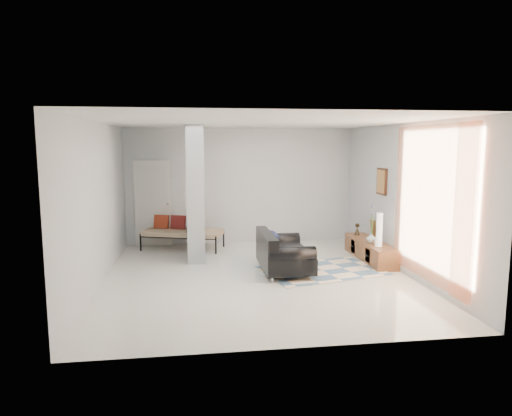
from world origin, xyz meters
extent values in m
plane|color=silver|center=(0.00, 0.00, 0.00)|extent=(6.00, 6.00, 0.00)
plane|color=white|center=(0.00, 0.00, 2.80)|extent=(6.00, 6.00, 0.00)
plane|color=silver|center=(0.00, 3.00, 1.40)|extent=(6.00, 0.00, 6.00)
plane|color=silver|center=(0.00, -3.00, 1.40)|extent=(6.00, 0.00, 6.00)
plane|color=silver|center=(-2.75, 0.00, 1.40)|extent=(0.00, 6.00, 6.00)
plane|color=silver|center=(2.75, 0.00, 1.40)|extent=(0.00, 6.00, 6.00)
cube|color=#9CA0A3|center=(-1.10, 1.60, 1.40)|extent=(0.35, 1.20, 2.80)
cube|color=silver|center=(-2.10, 2.96, 1.02)|extent=(0.85, 0.06, 2.04)
plane|color=#FA7741|center=(2.67, -1.15, 1.45)|extent=(0.00, 2.55, 2.55)
cube|color=#391D0F|center=(2.72, 0.90, 1.65)|extent=(0.04, 0.45, 0.55)
cube|color=brown|center=(2.52, 0.90, 0.20)|extent=(0.45, 1.91, 0.40)
cube|color=#391D0F|center=(2.30, 0.47, 0.20)|extent=(0.02, 0.26, 0.28)
cube|color=#391D0F|center=(2.30, 1.33, 0.20)|extent=(0.02, 0.26, 0.28)
cube|color=#CB8A3B|center=(2.70, 1.17, 0.60)|extent=(0.09, 0.32, 0.40)
cube|color=silver|center=(2.42, 0.47, 0.46)|extent=(0.04, 0.10, 0.12)
cylinder|color=silver|center=(0.22, -0.35, 0.05)|extent=(0.05, 0.05, 0.10)
cylinder|color=silver|center=(0.21, 0.90, 0.05)|extent=(0.05, 0.05, 0.10)
cylinder|color=silver|center=(0.91, -0.34, 0.05)|extent=(0.05, 0.05, 0.10)
cylinder|color=silver|center=(0.90, 0.90, 0.05)|extent=(0.05, 0.05, 0.10)
cube|color=black|center=(0.56, 0.28, 0.25)|extent=(0.90, 1.49, 0.30)
cube|color=black|center=(0.21, 0.27, 0.58)|extent=(0.21, 1.49, 0.36)
cylinder|color=black|center=(0.56, -0.35, 0.48)|extent=(0.85, 0.28, 0.28)
cylinder|color=black|center=(0.56, 0.90, 0.48)|extent=(0.85, 0.28, 0.28)
cube|color=black|center=(0.33, 0.27, 0.60)|extent=(0.14, 0.55, 0.31)
cylinder|color=black|center=(-2.35, 2.37, 0.20)|extent=(0.04, 0.04, 0.40)
cylinder|color=black|center=(-0.67, 1.84, 0.20)|extent=(0.04, 0.04, 0.40)
cylinder|color=black|center=(-2.13, 3.06, 0.20)|extent=(0.04, 0.04, 0.40)
cylinder|color=black|center=(-0.45, 2.53, 0.20)|extent=(0.04, 0.04, 0.40)
cube|color=beige|center=(-1.40, 2.45, 0.38)|extent=(1.93, 1.25, 0.12)
cube|color=maroon|center=(-1.90, 2.76, 0.60)|extent=(0.37, 0.26, 0.33)
cube|color=maroon|center=(-1.50, 2.64, 0.60)|extent=(0.37, 0.26, 0.33)
cube|color=maroon|center=(-1.11, 2.51, 0.60)|extent=(0.37, 0.26, 0.33)
cube|color=beige|center=(1.28, 0.20, 0.01)|extent=(2.50, 1.96, 0.01)
cylinder|color=white|center=(2.50, 0.42, 0.73)|extent=(0.12, 0.12, 0.66)
imported|color=white|center=(2.47, 0.74, 0.50)|extent=(0.23, 0.23, 0.21)
camera|label=1|loc=(-1.15, -8.04, 2.42)|focal=32.00mm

